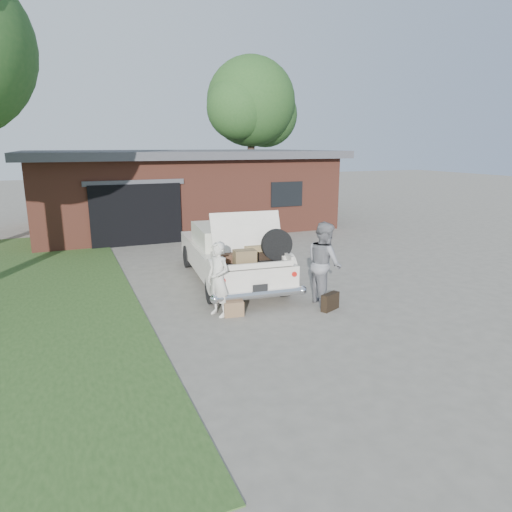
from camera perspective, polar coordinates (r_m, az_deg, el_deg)
name	(u,v)px	position (r m, az deg, el deg)	size (l,w,h in m)	color
ground	(267,311)	(10.07, 1.35, -6.84)	(90.00, 90.00, 0.00)	gray
house	(180,188)	(20.72, -9.44, 8.36)	(12.80, 7.80, 3.30)	brown
tree_right	(252,106)	(28.39, -0.48, 18.20)	(5.98, 5.20, 8.62)	#38281E
sedan	(231,253)	(12.06, -3.13, 0.32)	(2.43, 5.24, 2.03)	silver
woman_left	(218,279)	(9.59, -4.73, -2.91)	(0.58, 0.38, 1.60)	beige
woman_right	(324,263)	(10.39, 8.52, -0.89)	(0.92, 0.71, 1.89)	slate
suitcase_left	(234,309)	(9.70, -2.77, -6.66)	(0.42, 0.13, 0.32)	#846243
suitcase_right	(330,302)	(10.18, 9.26, -5.65)	(0.49, 0.16, 0.38)	black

